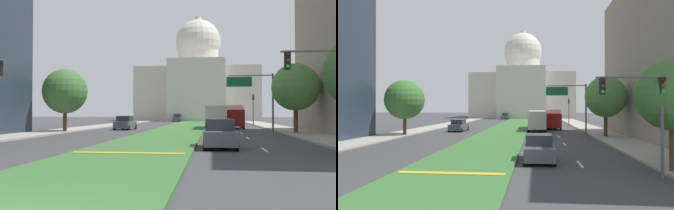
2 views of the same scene
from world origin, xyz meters
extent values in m
plane|color=#3D3D3F|center=(0.00, 50.24, 0.00)|extent=(260.00, 260.00, 0.00)
cube|color=#386B33|center=(0.00, 45.22, 0.07)|extent=(6.20, 90.44, 0.14)
cube|color=gold|center=(0.00, 11.20, 0.16)|extent=(5.58, 0.50, 0.04)
cube|color=silver|center=(7.07, 15.20, 0.00)|extent=(0.16, 2.40, 0.01)
cube|color=silver|center=(7.07, 25.36, 0.00)|extent=(0.16, 2.40, 0.01)
cube|color=silver|center=(7.07, 32.29, 0.00)|extent=(0.16, 2.40, 0.01)
cube|color=silver|center=(7.07, 45.67, 0.00)|extent=(0.16, 2.40, 0.01)
cube|color=silver|center=(7.07, 55.18, 0.00)|extent=(0.16, 2.40, 0.01)
cube|color=silver|center=(7.07, 59.19, 0.00)|extent=(0.16, 2.40, 0.01)
cube|color=silver|center=(7.07, 67.93, 0.00)|extent=(0.16, 2.40, 0.01)
cube|color=#9E9991|center=(-13.04, 40.19, 0.07)|extent=(4.00, 90.44, 0.15)
cube|color=#9E9991|center=(13.04, 40.19, 0.07)|extent=(4.00, 90.44, 0.15)
cube|color=beige|center=(0.00, 100.49, 7.16)|extent=(32.84, 25.73, 14.32)
cube|color=beige|center=(0.00, 85.62, 7.88)|extent=(14.45, 4.00, 15.75)
cylinder|color=beige|center=(0.00, 100.49, 17.37)|extent=(11.64, 11.64, 6.10)
sphere|color=beige|center=(0.00, 100.49, 22.70)|extent=(13.06, 13.06, 13.06)
cylinder|color=beige|center=(0.00, 100.49, 28.58)|extent=(1.80, 1.80, 3.00)
cylinder|color=#515456|center=(10.54, 11.60, 2.60)|extent=(0.16, 0.16, 5.20)
cube|color=black|center=(10.54, 11.60, 4.60)|extent=(0.28, 0.24, 0.84)
sphere|color=#510F0F|center=(10.54, 11.46, 4.88)|extent=(0.18, 0.18, 0.18)
sphere|color=#4C380F|center=(10.54, 11.46, 4.60)|extent=(0.18, 0.18, 0.18)
sphere|color=#1ED838|center=(10.54, 11.46, 4.32)|extent=(0.18, 0.18, 0.18)
cylinder|color=#515456|center=(8.94, 11.60, 5.05)|extent=(3.20, 0.10, 0.10)
cube|color=black|center=(7.66, 11.60, 4.60)|extent=(0.28, 0.24, 0.84)
sphere|color=#510F0F|center=(7.66, 11.46, 4.88)|extent=(0.18, 0.18, 0.18)
sphere|color=#4C380F|center=(7.66, 11.46, 4.60)|extent=(0.18, 0.18, 0.18)
sphere|color=#1ED838|center=(7.66, 11.46, 4.32)|extent=(0.18, 0.18, 0.18)
cylinder|color=#515456|center=(10.54, 53.12, 2.60)|extent=(0.16, 0.16, 5.20)
cube|color=black|center=(10.54, 53.12, 4.60)|extent=(0.28, 0.24, 0.84)
sphere|color=red|center=(10.54, 52.98, 4.88)|extent=(0.18, 0.18, 0.18)
sphere|color=#4C380F|center=(10.54, 52.98, 4.60)|extent=(0.18, 0.18, 0.18)
sphere|color=#0F4219|center=(10.54, 52.98, 4.32)|extent=(0.18, 0.18, 0.18)
cylinder|color=#515456|center=(10.74, 35.27, 3.25)|extent=(0.20, 0.20, 6.50)
cylinder|color=#515456|center=(8.29, 35.27, 6.30)|extent=(4.90, 0.12, 0.12)
cube|color=#146033|center=(7.07, 35.22, 5.60)|extent=(2.80, 0.08, 1.10)
cylinder|color=#4C3823|center=(11.60, 12.97, 1.57)|extent=(0.32, 0.32, 3.14)
sphere|color=#3D7033|center=(11.60, 12.97, 4.19)|extent=(3.82, 3.82, 3.82)
cylinder|color=#4C3823|center=(-11.86, 32.01, 1.57)|extent=(0.41, 0.41, 3.14)
sphere|color=#3D7033|center=(-11.86, 32.01, 4.48)|extent=(4.87, 4.87, 4.87)
cylinder|color=#4C3823|center=(12.49, 32.19, 1.72)|extent=(0.43, 0.43, 3.43)
sphere|color=#4C7F3D|center=(12.49, 32.19, 4.76)|extent=(4.81, 4.81, 4.81)
cube|color=#4C5156|center=(4.53, 15.95, 0.64)|extent=(2.00, 4.22, 0.84)
cube|color=#282D38|center=(4.53, 16.12, 1.41)|extent=(1.73, 2.04, 0.69)
cylinder|color=black|center=(5.44, 14.33, 0.32)|extent=(0.23, 0.64, 0.64)
cylinder|color=black|center=(3.68, 14.29, 0.32)|extent=(0.23, 0.64, 0.64)
cylinder|color=black|center=(5.38, 17.61, 0.32)|extent=(0.23, 0.64, 0.64)
cylinder|color=black|center=(3.62, 17.57, 0.32)|extent=(0.23, 0.64, 0.64)
cube|color=#4C5156|center=(-6.83, 39.06, 0.64)|extent=(2.11, 4.28, 0.84)
cube|color=#282D38|center=(-6.84, 38.89, 1.41)|extent=(1.77, 2.10, 0.69)
cylinder|color=black|center=(-7.61, 40.75, 0.32)|extent=(0.25, 0.65, 0.64)
cylinder|color=black|center=(-5.88, 40.66, 0.32)|extent=(0.25, 0.65, 0.64)
cylinder|color=black|center=(-7.78, 37.46, 0.32)|extent=(0.25, 0.65, 0.64)
cylinder|color=black|center=(-6.05, 37.37, 0.32)|extent=(0.25, 0.65, 0.64)
cube|color=silver|center=(4.75, 53.55, 0.62)|extent=(2.01, 4.46, 0.79)
cube|color=#282D38|center=(4.74, 53.73, 1.34)|extent=(1.69, 2.17, 0.65)
cylinder|color=black|center=(5.65, 51.85, 0.32)|extent=(0.25, 0.65, 0.64)
cylinder|color=black|center=(3.99, 51.78, 0.32)|extent=(0.25, 0.65, 0.64)
cylinder|color=black|center=(5.50, 55.33, 0.32)|extent=(0.25, 0.65, 0.64)
cylinder|color=black|center=(3.84, 55.26, 0.32)|extent=(0.25, 0.65, 0.64)
cube|color=black|center=(4.79, 64.84, 0.64)|extent=(1.89, 4.15, 0.85)
cube|color=#282D38|center=(4.79, 65.00, 1.42)|extent=(1.66, 1.99, 0.69)
cylinder|color=black|center=(5.65, 63.21, 0.32)|extent=(0.22, 0.64, 0.64)
cylinder|color=black|center=(3.93, 63.21, 0.32)|extent=(0.22, 0.64, 0.64)
cylinder|color=black|center=(5.65, 66.46, 0.32)|extent=(0.22, 0.64, 0.64)
cylinder|color=black|center=(3.92, 66.46, 0.32)|extent=(0.22, 0.64, 0.64)
cube|color=#4C5156|center=(-4.32, 82.80, 0.66)|extent=(2.06, 4.44, 0.88)
cube|color=#282D38|center=(-4.33, 82.62, 1.47)|extent=(1.70, 2.18, 0.72)
cylinder|color=black|center=(-5.03, 84.56, 0.32)|extent=(0.26, 0.65, 0.64)
cylinder|color=black|center=(-3.40, 84.46, 0.32)|extent=(0.26, 0.65, 0.64)
cylinder|color=black|center=(-5.24, 81.13, 0.32)|extent=(0.26, 0.65, 0.64)
cylinder|color=black|center=(-3.62, 81.03, 0.32)|extent=(0.26, 0.65, 0.64)
cube|color=maroon|center=(7.11, 42.89, 1.45)|extent=(2.30, 2.00, 2.20)
cube|color=beige|center=(7.11, 46.09, 1.80)|extent=(2.30, 4.40, 2.80)
cylinder|color=black|center=(8.16, 42.89, 0.45)|extent=(0.30, 0.90, 0.90)
cylinder|color=black|center=(6.06, 42.89, 0.45)|extent=(0.30, 0.90, 0.90)
cylinder|color=black|center=(8.16, 47.19, 0.45)|extent=(0.30, 0.90, 0.90)
cylinder|color=black|center=(6.06, 47.19, 0.45)|extent=(0.30, 0.90, 0.90)
cube|color=beige|center=(4.53, 42.46, 1.70)|extent=(2.50, 11.00, 2.50)
cube|color=#232833|center=(4.53, 42.46, 2.05)|extent=(2.52, 10.12, 0.90)
cylinder|color=black|center=(5.68, 38.16, 0.50)|extent=(0.32, 1.00, 1.00)
cylinder|color=black|center=(3.38, 38.16, 0.50)|extent=(0.32, 1.00, 1.00)
cylinder|color=black|center=(5.68, 46.36, 0.50)|extent=(0.32, 1.00, 1.00)
cylinder|color=black|center=(3.38, 46.36, 0.50)|extent=(0.32, 1.00, 1.00)
camera|label=1|loc=(4.11, -6.43, 2.12)|focal=39.40mm
camera|label=2|loc=(4.31, -3.88, 3.57)|focal=32.13mm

